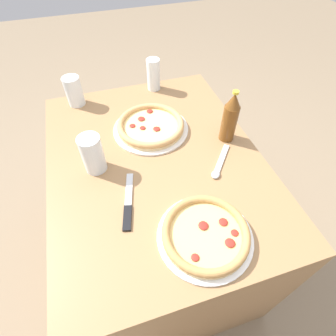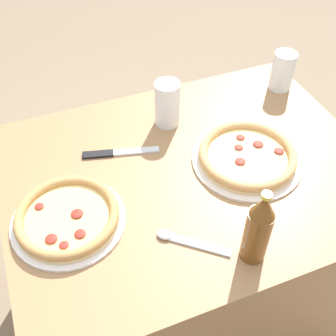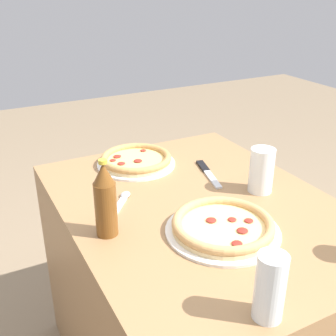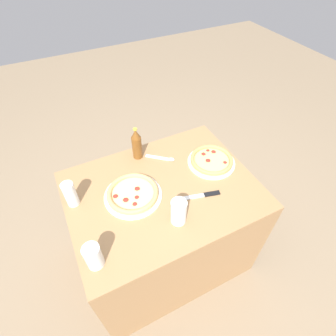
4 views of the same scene
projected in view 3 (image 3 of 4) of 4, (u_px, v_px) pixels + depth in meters
The scene contains 8 objects.
table at pixel (196, 301), 1.43m from camera, with size 1.03×0.78×0.76m.
pizza_veggie at pixel (136, 160), 1.52m from camera, with size 0.28×0.28×0.04m.
pizza_margherita at pixel (223, 226), 1.12m from camera, with size 0.31×0.31×0.04m.
glass_mango_juice at pixel (261, 172), 1.32m from camera, with size 0.08×0.08×0.14m.
glass_red_wine at pixel (270, 290), 0.82m from camera, with size 0.06×0.06×0.15m.
beer_bottle at pixel (105, 200), 1.08m from camera, with size 0.06×0.06×0.22m.
knife at pixel (208, 173), 1.46m from camera, with size 0.22×0.08×0.01m.
spoon at pixel (121, 202), 1.27m from camera, with size 0.16×0.14×0.01m.
Camera 3 is at (-0.94, 0.60, 1.39)m, focal length 45.00 mm.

